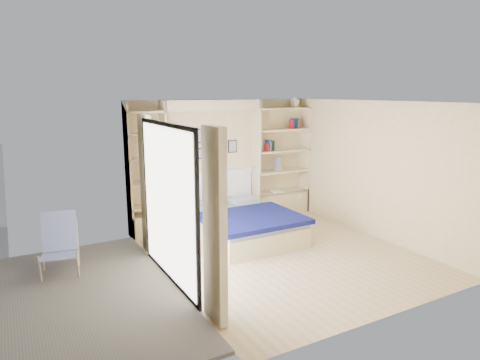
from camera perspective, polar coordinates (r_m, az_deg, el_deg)
ground at (r=7.24m, az=5.86°, el=-9.88°), size 4.50×4.50×0.00m
room_shell at (r=8.00m, az=-2.48°, el=0.33°), size 4.50×4.50×4.50m
bed at (r=7.91m, az=0.33°, el=-5.83°), size 1.69×2.23×1.07m
photo_gallery at (r=8.52m, az=-5.02°, el=4.59°), size 1.48×0.02×0.82m
reading_lamps at (r=8.46m, az=-3.41°, el=1.11°), size 1.92×0.12×0.15m
shelf_decor at (r=9.09m, az=4.15°, el=5.53°), size 3.51×0.23×2.03m
deck at (r=6.12m, az=-24.19°, el=-15.13°), size 3.20×4.00×0.05m
deck_chair at (r=7.00m, az=-22.94°, el=-7.87°), size 0.65×0.95×0.88m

